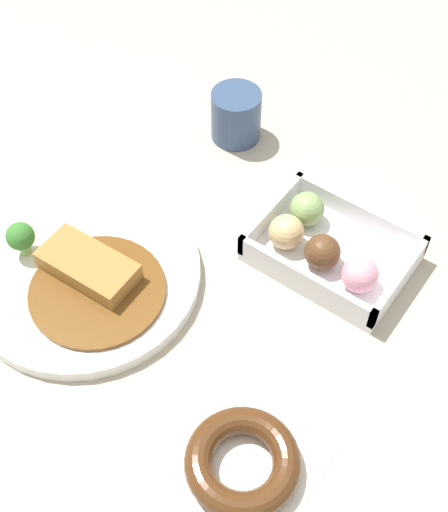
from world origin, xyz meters
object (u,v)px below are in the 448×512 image
curry_plate (85,274)px  chocolate_ring_donut (242,462)px  coffee_mug (236,115)px  donut_box (326,248)px

curry_plate → chocolate_ring_donut: (0.29, -0.08, 0.00)m
chocolate_ring_donut → coffee_mug: 0.50m
donut_box → chocolate_ring_donut: size_ratio=1.29×
chocolate_ring_donut → coffee_mug: coffee_mug is taller
chocolate_ring_donut → coffee_mug: (-0.29, 0.40, 0.02)m
curry_plate → chocolate_ring_donut: curry_plate is taller
curry_plate → donut_box: curry_plate is taller
donut_box → coffee_mug: size_ratio=2.53×
donut_box → chocolate_ring_donut: 0.29m
curry_plate → coffee_mug: coffee_mug is taller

